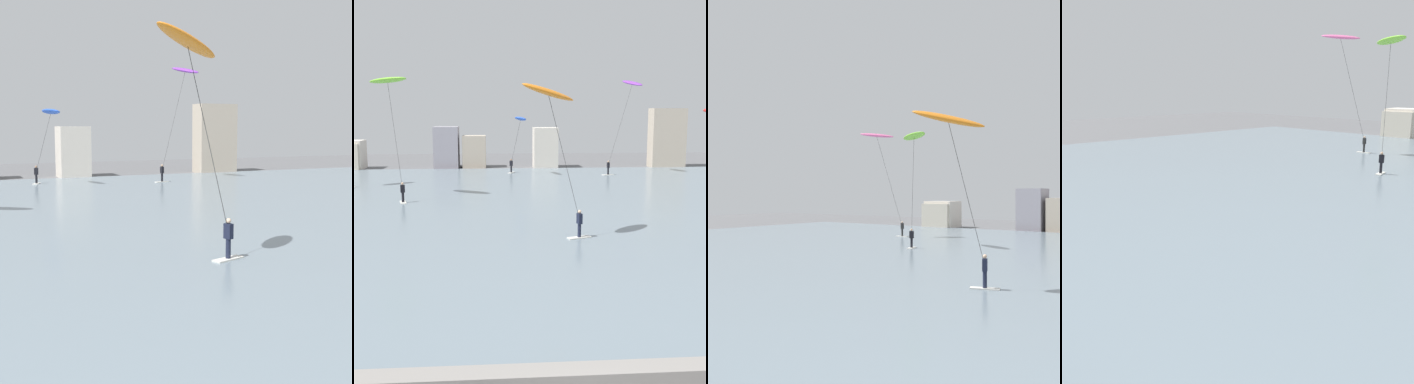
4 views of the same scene
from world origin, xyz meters
The scene contains 2 objects.
kitesurfer_pink centered at (-18.59, 39.85, 10.34)m, with size 5.45×3.05×11.42m.
kitesurfer_lime centered at (-10.32, 34.11, 9.25)m, with size 3.98×4.73×10.07m.
Camera 4 is at (7.61, 2.00, 6.46)m, focal length 41.61 mm.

